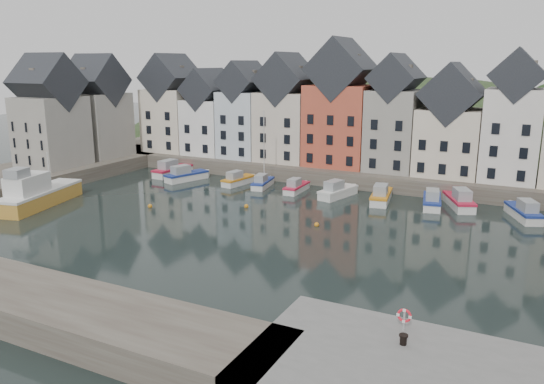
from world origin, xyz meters
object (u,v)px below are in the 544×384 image
Objects in this scene: boat_d at (262,182)px; large_vessel at (37,194)px; mooring_bollard at (403,339)px; life_ring_post at (404,316)px; boat_a at (172,170)px.

large_vessel is at bearing -142.11° from boat_d.
life_ring_post is at bearing 102.66° from mooring_bollard.
large_vessel is 48.52m from mooring_bollard.
large_vessel reaches higher than boat_a.
boat_a is 21.45m from large_vessel.
large_vessel reaches higher than mooring_bollard.
life_ring_post is (42.47, -35.08, 2.06)m from boat_a.
boat_d is (15.55, -0.72, -0.13)m from boat_a.
life_ring_post is (45.68, -13.89, 1.38)m from large_vessel.
boat_d is 45.07m from mooring_bollard.
boat_d is 0.83× the size of large_vessel.
boat_d reaches higher than boat_a.
mooring_bollard is 1.63m from life_ring_post.
life_ring_post is (-0.34, 1.50, 0.55)m from mooring_bollard.
large_vessel is 9.64× the size of life_ring_post.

